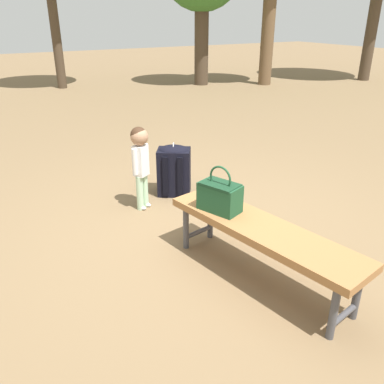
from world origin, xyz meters
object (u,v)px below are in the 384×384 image
child_standing (140,156)px  backpack_large (174,169)px  park_bench (262,233)px  handbag (220,195)px

child_standing → backpack_large: (0.16, -0.45, -0.28)m
park_bench → backpack_large: backpack_large is taller
park_bench → handbag: (0.38, 0.13, 0.18)m
park_bench → backpack_large: (1.73, -0.17, -0.10)m
backpack_large → park_bench: bearing=174.5°
child_standing → handbag: bearing=-172.5°
park_bench → child_standing: child_standing is taller
park_bench → child_standing: size_ratio=1.91×
park_bench → handbag: handbag is taller
backpack_large → handbag: bearing=167.7°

